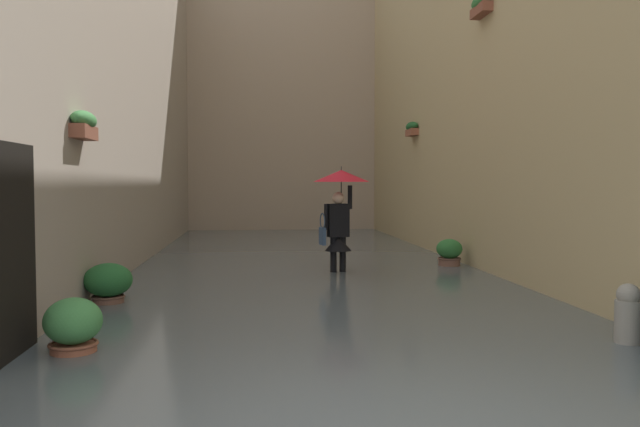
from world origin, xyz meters
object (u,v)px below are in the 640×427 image
at_px(potted_plant_far_right, 108,285).
at_px(mooring_bollard, 628,321).
at_px(potted_plant_mid_right, 73,330).
at_px(person_wading, 340,200).
at_px(potted_plant_near_left, 449,255).

relative_size(potted_plant_far_right, mooring_bollard, 0.91).
distance_m(potted_plant_mid_right, mooring_bollard, 5.61).
relative_size(person_wading, potted_plant_near_left, 3.05).
relative_size(potted_plant_near_left, potted_plant_mid_right, 1.00).
bearing_deg(potted_plant_near_left, potted_plant_mid_right, 46.70).
xyz_separation_m(potted_plant_far_right, potted_plant_mid_right, (-0.25, 2.61, -0.03)).
distance_m(potted_plant_far_right, mooring_bollard, 6.50).
height_order(potted_plant_far_right, mooring_bollard, mooring_bollard).
height_order(potted_plant_near_left, potted_plant_mid_right, same).
height_order(potted_plant_mid_right, mooring_bollard, mooring_bollard).
bearing_deg(potted_plant_near_left, person_wading, 16.11).
xyz_separation_m(potted_plant_near_left, mooring_bollard, (0.05, 6.22, 0.01)).
relative_size(potted_plant_mid_right, mooring_bollard, 0.89).
bearing_deg(mooring_bollard, potted_plant_far_right, -25.85).
relative_size(person_wading, potted_plant_far_right, 2.99).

